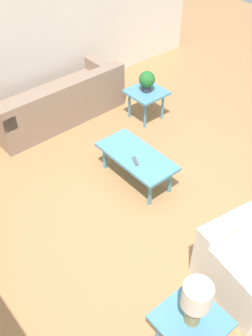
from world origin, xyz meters
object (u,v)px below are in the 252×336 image
object	(u,v)px
side_table_lamp	(191,324)
table_lamp	(196,300)
armchair	(248,265)
side_table_plant	(146,95)
sofa	(58,103)
coffee_table	(136,158)
potted_plant	(147,80)

from	to	relation	value
side_table_lamp	table_lamp	bearing A→B (deg)	0.00
armchair	side_table_plant	xyz separation A→B (m)	(2.93, -1.28, 0.13)
side_table_plant	side_table_lamp	xyz separation A→B (m)	(-3.02, 2.23, 0.00)
sofa	coffee_table	size ratio (longest dim) A/B	1.99
armchair	table_lamp	distance (m)	1.09
side_table_plant	table_lamp	distance (m)	3.77
side_table_plant	potted_plant	xyz separation A→B (m)	(-0.00, -0.00, 0.26)
potted_plant	table_lamp	distance (m)	3.76
armchair	table_lamp	xyz separation A→B (m)	(-0.09, 0.95, 0.52)
sofa	potted_plant	xyz separation A→B (m)	(-0.89, -1.09, 0.40)
sofa	armchair	xyz separation A→B (m)	(-3.82, 0.19, 0.01)
armchair	side_table_plant	world-z (taller)	armchair
armchair	potted_plant	xyz separation A→B (m)	(2.93, -1.28, 0.39)
coffee_table	side_table_plant	distance (m)	1.49
side_table_lamp	potted_plant	world-z (taller)	potted_plant
armchair	side_table_lamp	bearing A→B (deg)	-165.49
sofa	side_table_lamp	bearing A→B (deg)	72.57
sofa	side_table_plant	world-z (taller)	sofa
coffee_table	table_lamp	xyz separation A→B (m)	(-2.01, 1.14, 0.44)
side_table_lamp	table_lamp	distance (m)	0.38
potted_plant	table_lamp	size ratio (longest dim) A/B	0.68
side_table_plant	table_lamp	bearing A→B (deg)	143.57
coffee_table	side_table_plant	size ratio (longest dim) A/B	1.99
side_table_plant	side_table_lamp	world-z (taller)	same
potted_plant	sofa	bearing A→B (deg)	50.77
side_table_plant	sofa	bearing A→B (deg)	50.77
side_table_lamp	sofa	bearing A→B (deg)	-16.27
sofa	side_table_lamp	world-z (taller)	sofa
armchair	side_table_plant	distance (m)	3.20
coffee_table	potted_plant	bearing A→B (deg)	-47.12
side_table_lamp	table_lamp	world-z (taller)	table_lamp
sofa	side_table_lamp	distance (m)	4.08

